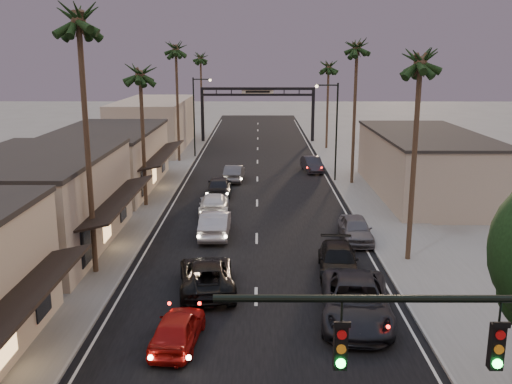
{
  "coord_description": "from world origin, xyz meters",
  "views": [
    {
      "loc": [
        0.11,
        -6.64,
        11.35
      ],
      "look_at": [
        -0.05,
        30.31,
        2.5
      ],
      "focal_mm": 40.0,
      "sensor_mm": 36.0,
      "label": 1
    }
  ],
  "objects_px": {
    "arch": "(258,101)",
    "oncoming_pickup": "(207,275)",
    "curbside_black": "(338,260)",
    "oncoming_silver": "(215,223)",
    "palm_rb": "(357,43)",
    "palm_far": "(200,55)",
    "streetlight_left": "(196,111)",
    "curbside_near": "(356,301)",
    "palm_ld": "(176,45)",
    "palm_ra": "(421,54)",
    "palm_lb": "(78,12)",
    "palm_lc": "(140,68)",
    "oncoming_red": "(178,328)",
    "palm_rc": "(329,63)",
    "streetlight_right": "(334,124)"
  },
  "relations": [
    {
      "from": "arch",
      "to": "oncoming_pickup",
      "type": "height_order",
      "value": "arch"
    },
    {
      "from": "curbside_black",
      "to": "oncoming_silver",
      "type": "bearing_deg",
      "value": 141.42
    },
    {
      "from": "palm_rb",
      "to": "palm_far",
      "type": "distance_m",
      "value": 37.98
    },
    {
      "from": "streetlight_left",
      "to": "curbside_near",
      "type": "distance_m",
      "value": 43.21
    },
    {
      "from": "arch",
      "to": "palm_ld",
      "type": "bearing_deg",
      "value": -119.83
    },
    {
      "from": "palm_ra",
      "to": "curbside_black",
      "type": "height_order",
      "value": "palm_ra"
    },
    {
      "from": "oncoming_pickup",
      "to": "curbside_near",
      "type": "xyz_separation_m",
      "value": [
        6.83,
        -3.22,
        0.11
      ]
    },
    {
      "from": "palm_lb",
      "to": "palm_lc",
      "type": "relative_size",
      "value": 1.25
    },
    {
      "from": "streetlight_left",
      "to": "oncoming_red",
      "type": "xyz_separation_m",
      "value": [
        3.8,
        -43.75,
        -4.61
      ]
    },
    {
      "from": "arch",
      "to": "palm_ra",
      "type": "bearing_deg",
      "value": -79.41
    },
    {
      "from": "palm_rb",
      "to": "palm_far",
      "type": "height_order",
      "value": "palm_rb"
    },
    {
      "from": "palm_ra",
      "to": "palm_rb",
      "type": "height_order",
      "value": "palm_rb"
    },
    {
      "from": "arch",
      "to": "palm_rc",
      "type": "relative_size",
      "value": 1.25
    },
    {
      "from": "curbside_black",
      "to": "palm_ld",
      "type": "bearing_deg",
      "value": 115.54
    },
    {
      "from": "streetlight_right",
      "to": "palm_far",
      "type": "relative_size",
      "value": 0.68
    },
    {
      "from": "arch",
      "to": "streetlight_right",
      "type": "distance_m",
      "value": 25.94
    },
    {
      "from": "oncoming_pickup",
      "to": "palm_far",
      "type": "bearing_deg",
      "value": -91.26
    },
    {
      "from": "streetlight_right",
      "to": "palm_rc",
      "type": "relative_size",
      "value": 0.74
    },
    {
      "from": "palm_ld",
      "to": "curbside_near",
      "type": "height_order",
      "value": "palm_ld"
    },
    {
      "from": "streetlight_right",
      "to": "palm_lb",
      "type": "height_order",
      "value": "palm_lb"
    },
    {
      "from": "palm_rb",
      "to": "palm_rc",
      "type": "height_order",
      "value": "palm_rb"
    },
    {
      "from": "oncoming_red",
      "to": "oncoming_silver",
      "type": "distance_m",
      "value": 14.28
    },
    {
      "from": "palm_ra",
      "to": "oncoming_pickup",
      "type": "distance_m",
      "value": 15.92
    },
    {
      "from": "palm_ld",
      "to": "palm_far",
      "type": "xyz_separation_m",
      "value": [
        0.3,
        23.0,
        -0.97
      ]
    },
    {
      "from": "arch",
      "to": "palm_lb",
      "type": "distance_m",
      "value": 49.39
    },
    {
      "from": "palm_lb",
      "to": "palm_rc",
      "type": "height_order",
      "value": "palm_lb"
    },
    {
      "from": "streetlight_left",
      "to": "oncoming_silver",
      "type": "height_order",
      "value": "streetlight_left"
    },
    {
      "from": "streetlight_right",
      "to": "oncoming_red",
      "type": "distance_m",
      "value": 32.68
    },
    {
      "from": "arch",
      "to": "palm_lc",
      "type": "bearing_deg",
      "value": -104.2
    },
    {
      "from": "palm_ra",
      "to": "oncoming_red",
      "type": "relative_size",
      "value": 3.13
    },
    {
      "from": "palm_ld",
      "to": "oncoming_red",
      "type": "height_order",
      "value": "palm_ld"
    },
    {
      "from": "palm_ld",
      "to": "palm_rb",
      "type": "height_order",
      "value": "same"
    },
    {
      "from": "arch",
      "to": "streetlight_right",
      "type": "xyz_separation_m",
      "value": [
        6.92,
        -25.0,
        -0.2
      ]
    },
    {
      "from": "palm_lc",
      "to": "palm_far",
      "type": "bearing_deg",
      "value": 89.59
    },
    {
      "from": "oncoming_silver",
      "to": "curbside_black",
      "type": "relative_size",
      "value": 1.01
    },
    {
      "from": "oncoming_red",
      "to": "oncoming_silver",
      "type": "bearing_deg",
      "value": -86.48
    },
    {
      "from": "arch",
      "to": "palm_rb",
      "type": "relative_size",
      "value": 1.07
    },
    {
      "from": "palm_rc",
      "to": "palm_lc",
      "type": "bearing_deg",
      "value": -121.56
    },
    {
      "from": "palm_rc",
      "to": "curbside_black",
      "type": "bearing_deg",
      "value": -95.76
    },
    {
      "from": "curbside_near",
      "to": "palm_ra",
      "type": "bearing_deg",
      "value": 66.94
    },
    {
      "from": "palm_lb",
      "to": "oncoming_pickup",
      "type": "distance_m",
      "value": 14.2
    },
    {
      "from": "palm_ld",
      "to": "oncoming_silver",
      "type": "bearing_deg",
      "value": -77.39
    },
    {
      "from": "curbside_black",
      "to": "palm_far",
      "type": "bearing_deg",
      "value": 106.82
    },
    {
      "from": "palm_lb",
      "to": "palm_rc",
      "type": "distance_m",
      "value": 45.48
    },
    {
      "from": "oncoming_red",
      "to": "oncoming_silver",
      "type": "height_order",
      "value": "oncoming_silver"
    },
    {
      "from": "oncoming_red",
      "to": "curbside_black",
      "type": "height_order",
      "value": "curbside_black"
    },
    {
      "from": "oncoming_pickup",
      "to": "palm_rb",
      "type": "bearing_deg",
      "value": -121.48
    },
    {
      "from": "streetlight_right",
      "to": "palm_far",
      "type": "xyz_separation_m",
      "value": [
        -15.22,
        33.0,
        6.11
      ]
    },
    {
      "from": "arch",
      "to": "streetlight_left",
      "type": "relative_size",
      "value": 1.69
    },
    {
      "from": "palm_rc",
      "to": "curbside_black",
      "type": "height_order",
      "value": "palm_rc"
    }
  ]
}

